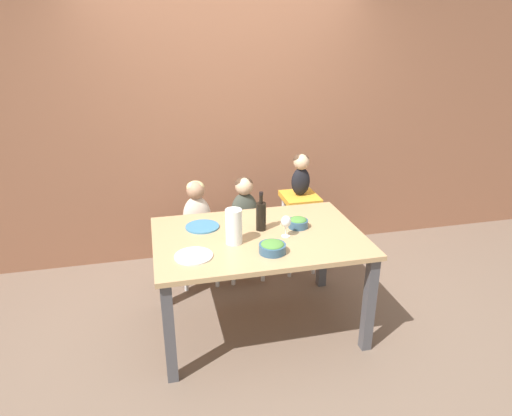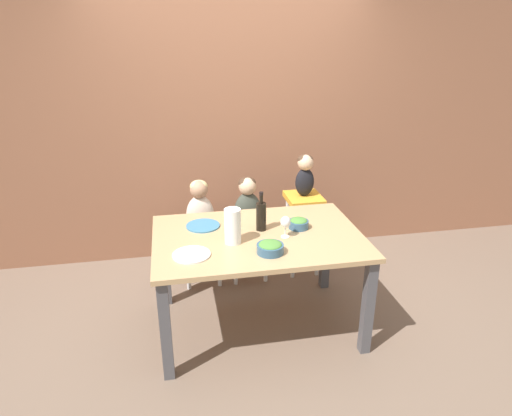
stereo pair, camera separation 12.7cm
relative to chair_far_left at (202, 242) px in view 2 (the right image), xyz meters
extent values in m
plane|color=#705B4C|center=(0.36, -0.76, -0.37)|extent=(14.00, 14.00, 0.00)
cube|color=#8E5B42|center=(0.36, 0.57, 0.98)|extent=(10.00, 0.06, 2.70)
cube|color=tan|center=(0.36, -0.76, 0.37)|extent=(1.48, 1.00, 0.03)
cube|color=#4C4C51|center=(-0.32, -1.20, -0.01)|extent=(0.07, 0.07, 0.73)
cube|color=#4C4C51|center=(1.04, -1.20, -0.01)|extent=(0.07, 0.07, 0.73)
cube|color=#4C4C51|center=(-0.32, -0.32, -0.01)|extent=(0.07, 0.07, 0.73)
cube|color=#4C4C51|center=(1.04, -0.32, -0.01)|extent=(0.07, 0.07, 0.73)
cylinder|color=silver|center=(-0.14, -0.14, -0.17)|extent=(0.04, 0.04, 0.40)
cylinder|color=silver|center=(0.14, -0.14, -0.17)|extent=(0.04, 0.04, 0.40)
cylinder|color=silver|center=(-0.14, 0.14, -0.17)|extent=(0.04, 0.04, 0.40)
cylinder|color=silver|center=(0.14, 0.14, -0.17)|extent=(0.04, 0.04, 0.40)
cube|color=silver|center=(0.00, 0.00, 0.05)|extent=(0.36, 0.40, 0.05)
cylinder|color=silver|center=(0.28, -0.14, -0.17)|extent=(0.04, 0.04, 0.40)
cylinder|color=silver|center=(0.55, -0.14, -0.17)|extent=(0.04, 0.04, 0.40)
cylinder|color=silver|center=(0.28, 0.14, -0.17)|extent=(0.04, 0.04, 0.40)
cylinder|color=silver|center=(0.55, 0.14, -0.17)|extent=(0.04, 0.04, 0.40)
cube|color=silver|center=(0.41, 0.00, 0.05)|extent=(0.36, 0.40, 0.05)
cylinder|color=silver|center=(0.81, -0.12, -0.03)|extent=(0.04, 0.04, 0.70)
cylinder|color=silver|center=(1.04, -0.12, -0.03)|extent=(0.04, 0.04, 0.70)
cylinder|color=silver|center=(0.81, 0.12, -0.03)|extent=(0.04, 0.04, 0.70)
cylinder|color=silver|center=(1.04, 0.12, -0.03)|extent=(0.04, 0.04, 0.70)
cube|color=gold|center=(0.92, 0.00, 0.35)|extent=(0.31, 0.34, 0.05)
ellipsoid|color=beige|center=(0.00, 0.00, 0.26)|extent=(0.24, 0.15, 0.36)
sphere|color=tan|center=(0.00, 0.00, 0.49)|extent=(0.15, 0.15, 0.15)
ellipsoid|color=#DBC684|center=(0.00, 0.01, 0.52)|extent=(0.15, 0.15, 0.11)
ellipsoid|color=#3D4238|center=(0.41, 0.00, 0.26)|extent=(0.24, 0.15, 0.36)
sphere|color=#D6AD89|center=(0.41, 0.00, 0.49)|extent=(0.15, 0.15, 0.15)
ellipsoid|color=#473323|center=(0.41, 0.01, 0.52)|extent=(0.15, 0.15, 0.11)
ellipsoid|color=black|center=(0.92, 0.00, 0.50)|extent=(0.17, 0.11, 0.25)
sphere|color=#D6AD89|center=(0.92, 0.00, 0.68)|extent=(0.14, 0.14, 0.14)
ellipsoid|color=#473323|center=(0.92, 0.01, 0.70)|extent=(0.14, 0.13, 0.10)
cylinder|color=black|center=(0.40, -0.67, 0.49)|extent=(0.07, 0.07, 0.21)
cylinder|color=black|center=(0.40, -0.67, 0.64)|extent=(0.03, 0.03, 0.08)
cylinder|color=black|center=(0.40, -0.67, 0.67)|extent=(0.03, 0.03, 0.02)
cylinder|color=white|center=(0.17, -0.84, 0.51)|extent=(0.11, 0.11, 0.25)
cylinder|color=white|center=(0.54, -0.82, 0.39)|extent=(0.06, 0.06, 0.00)
cylinder|color=white|center=(0.54, -0.82, 0.43)|extent=(0.01, 0.01, 0.07)
ellipsoid|color=white|center=(0.54, -0.82, 0.50)|extent=(0.07, 0.07, 0.08)
cylinder|color=#335675|center=(0.38, -1.03, 0.42)|extent=(0.18, 0.18, 0.06)
ellipsoid|color=#4C8438|center=(0.38, -1.03, 0.45)|extent=(0.15, 0.15, 0.04)
cylinder|color=#335675|center=(0.67, -0.69, 0.42)|extent=(0.15, 0.15, 0.06)
ellipsoid|color=#4C8438|center=(0.67, -0.69, 0.45)|extent=(0.13, 0.13, 0.04)
cylinder|color=silver|center=(-0.13, -0.97, 0.39)|extent=(0.25, 0.25, 0.01)
cylinder|color=teal|center=(-0.01, -0.53, 0.39)|extent=(0.25, 0.25, 0.01)
camera|label=1|loc=(-0.34, -3.60, 1.78)|focal=32.00mm
camera|label=2|loc=(-0.21, -3.63, 1.78)|focal=32.00mm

